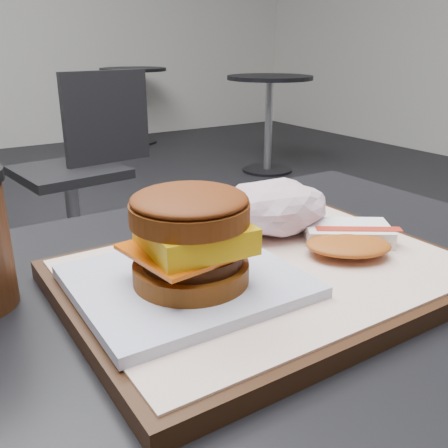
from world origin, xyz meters
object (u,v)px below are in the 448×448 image
Objects in this scene: hash_brown at (348,238)px; crumpled_wrapper at (274,207)px; breakfast_sandwich at (189,248)px; customer_table at (250,438)px; serving_tray at (267,275)px; neighbor_chair at (83,159)px.

crumpled_wrapper is at bearing 113.65° from hash_brown.
customer_table is at bearing 2.64° from breakfast_sandwich.
serving_tray is 2.93× the size of crumpled_wrapper.
breakfast_sandwich reaches higher than customer_table.
breakfast_sandwich is (-0.07, -0.00, 0.24)m from customer_table.
serving_tray is at bearing -2.67° from customer_table.
customer_table is 6.16× the size of crumpled_wrapper.
neighbor_chair is at bearing 77.72° from customer_table.
breakfast_sandwich is at bearing -153.92° from crumpled_wrapper.
neighbor_chair is at bearing 78.17° from serving_tray.
serving_tray is 1.97× the size of breakfast_sandwich.
crumpled_wrapper is at bearing 48.03° from serving_tray.
crumpled_wrapper is (0.15, 0.07, -0.01)m from breakfast_sandwich.
crumpled_wrapper is 1.78m from neighbor_chair.
breakfast_sandwich is 0.22× the size of neighbor_chair.
hash_brown is at bearing -98.72° from neighbor_chair.
neighbor_chair is at bearing 81.28° from hash_brown.
customer_table is at bearing -138.20° from crumpled_wrapper.
neighbor_chair is (0.46, 1.80, -0.32)m from breakfast_sandwich.
serving_tray is (0.01, -0.00, 0.20)m from customer_table.
breakfast_sandwich is 0.19m from hash_brown.
hash_brown is at bearing -66.35° from crumpled_wrapper.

